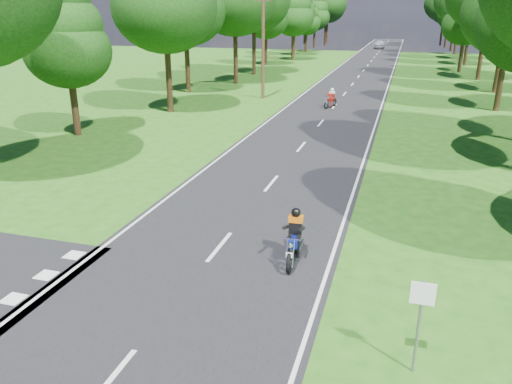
% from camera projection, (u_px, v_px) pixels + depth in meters
% --- Properties ---
extents(ground, '(160.00, 160.00, 0.00)m').
position_uv_depth(ground, '(193.00, 280.00, 12.98)').
color(ground, '#1E5112').
rests_on(ground, ground).
extents(main_road, '(7.00, 140.00, 0.02)m').
position_uv_depth(main_road, '(364.00, 71.00, 58.01)').
color(main_road, black).
rests_on(main_road, ground).
extents(road_markings, '(7.40, 140.00, 0.01)m').
position_uv_depth(road_markings, '(361.00, 72.00, 56.35)').
color(road_markings, silver).
rests_on(road_markings, main_road).
extents(telegraph_pole, '(1.20, 0.26, 8.00)m').
position_uv_depth(telegraph_pole, '(263.00, 45.00, 38.40)').
color(telegraph_pole, '#382616').
rests_on(telegraph_pole, ground).
extents(road_sign, '(0.45, 0.07, 2.00)m').
position_uv_depth(road_sign, '(420.00, 312.00, 9.24)').
color(road_sign, slate).
rests_on(road_sign, ground).
extents(rider_near_blue, '(0.70, 1.82, 1.49)m').
position_uv_depth(rider_near_blue, '(294.00, 235.00, 13.75)').
color(rider_near_blue, '#0D1E96').
rests_on(rider_near_blue, main_road).
extents(rider_far_red, '(1.01, 1.75, 1.38)m').
position_uv_depth(rider_far_red, '(331.00, 98.00, 35.64)').
color(rider_far_red, '#A60F0C').
rests_on(rider_far_red, main_road).
extents(distant_car, '(1.83, 4.40, 1.49)m').
position_uv_depth(distant_car, '(380.00, 44.00, 91.27)').
color(distant_car, silver).
rests_on(distant_car, main_road).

